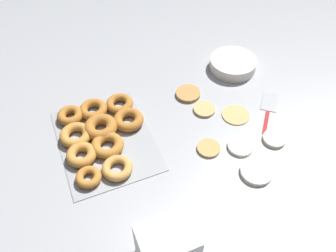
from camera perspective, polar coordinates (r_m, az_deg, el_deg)
ground_plane at (r=1.28m, az=4.75°, el=-1.68°), size 3.00×3.00×0.00m
pancake_0 at (r=1.32m, az=16.69°, el=-1.98°), size 0.08×0.08×0.01m
pancake_1 at (r=1.37m, az=10.82°, el=1.83°), size 0.10×0.10×0.01m
pancake_2 at (r=1.21m, az=14.00°, el=-7.13°), size 0.11×0.11×0.01m
pancake_3 at (r=1.37m, az=5.85°, el=2.69°), size 0.08×0.08×0.01m
pancake_4 at (r=1.27m, az=11.54°, el=-3.19°), size 0.09×0.09×0.01m
pancake_5 at (r=1.24m, az=6.54°, el=-3.55°), size 0.08×0.08×0.01m
pancake_6 at (r=1.42m, az=3.23°, el=5.21°), size 0.10×0.10×0.01m
donut_tray at (r=1.28m, az=-10.79°, el=-1.20°), size 0.41×0.32×0.05m
batter_bowl at (r=1.56m, az=10.36°, el=9.76°), size 0.20×0.20×0.05m
container_stack at (r=0.97m, az=-0.15°, el=-18.92°), size 0.12×0.15×0.16m
spatula at (r=1.43m, az=15.87°, el=3.10°), size 0.20×0.17×0.01m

